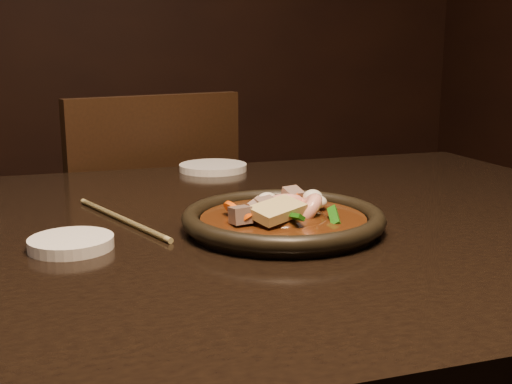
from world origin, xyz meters
name	(u,v)px	position (x,y,z in m)	size (l,w,h in m)	color
table	(123,287)	(0.00, 0.00, 0.67)	(1.60, 0.90, 0.75)	black
chair	(138,263)	(0.10, 0.65, 0.48)	(0.52, 0.52, 0.89)	black
plate	(283,220)	(0.21, -0.06, 0.76)	(0.27, 0.27, 0.03)	black
stirfry	(283,215)	(0.21, -0.06, 0.77)	(0.15, 0.14, 0.06)	#3B1C0A
soy_dish	(71,243)	(-0.06, -0.06, 0.76)	(0.10, 0.10, 0.01)	white
saucer_right	(213,167)	(0.22, 0.38, 0.76)	(0.13, 0.13, 0.01)	white
chopsticks	(122,219)	(0.01, 0.05, 0.75)	(0.10, 0.26, 0.01)	tan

